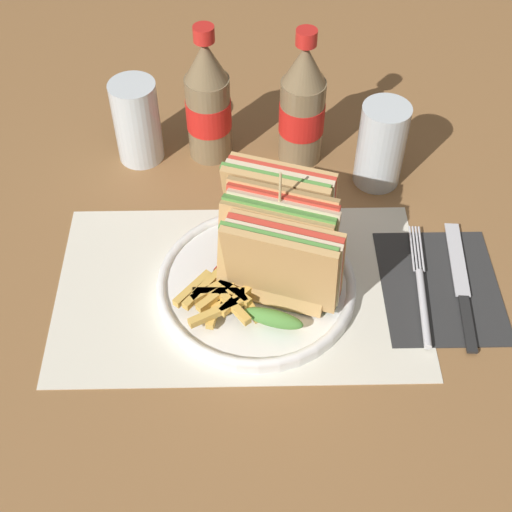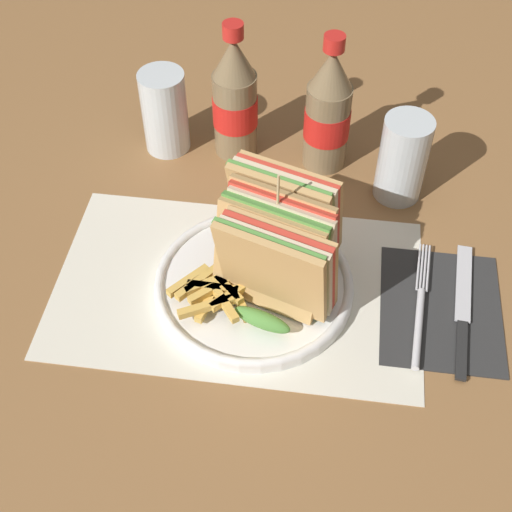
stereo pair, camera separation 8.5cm
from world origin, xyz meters
The scene contains 13 objects.
ground_plane centered at (0.00, 0.00, 0.00)m, with size 4.00×4.00×0.00m, color olive.
placemat centered at (-0.04, 0.03, 0.00)m, with size 0.44×0.27×0.00m.
plate_main centered at (-0.03, 0.03, 0.01)m, with size 0.24×0.24×0.02m.
club_sandwich centered at (0.00, 0.04, 0.08)m, with size 0.15×0.20×0.17m.
fries_pile centered at (-0.07, 0.00, 0.03)m, with size 0.10×0.09×0.02m.
ketchup_blob centered at (-0.06, 0.04, 0.03)m, with size 0.04×0.03×0.01m.
napkin centered at (0.20, 0.03, 0.00)m, with size 0.14×0.18×0.00m.
fork centered at (0.17, 0.01, 0.01)m, with size 0.03×0.19×0.01m.
knife centered at (0.22, 0.03, 0.01)m, with size 0.03×0.20×0.00m.
coke_bottle_near centered at (-0.09, 0.29, 0.09)m, with size 0.06×0.06×0.20m.
coke_bottle_far centered at (0.04, 0.28, 0.09)m, with size 0.06×0.06×0.20m.
glass_near centered at (0.15, 0.22, 0.05)m, with size 0.06×0.06×0.12m.
glass_far centered at (-0.19, 0.28, 0.05)m, with size 0.06×0.06×0.12m.
Camera 1 is at (-0.04, -0.51, 0.68)m, focal length 50.00 mm.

